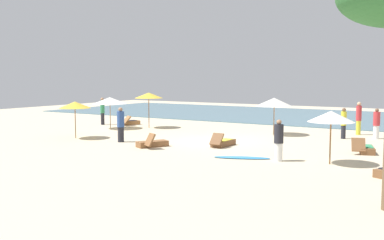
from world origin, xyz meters
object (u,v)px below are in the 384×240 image
umbrella_2 (75,105)px  lounger_4 (223,143)px  lounger_1 (152,143)px  umbrella_0 (110,101)px  person_4 (344,123)px  umbrella_4 (274,102)px  person_3 (102,111)px  surfboard (242,158)px  person_1 (121,125)px  person_0 (359,118)px  umbrella_1 (331,117)px  person_2 (377,124)px  lounger_3 (129,122)px  lounger_2 (366,149)px  person_5 (279,140)px  umbrella_3 (149,95)px

umbrella_2 → lounger_4: umbrella_2 is taller
umbrella_2 → lounger_1: bearing=-2.7°
umbrella_0 → person_4: umbrella_0 is taller
lounger_1 → lounger_4: bearing=36.1°
umbrella_4 → person_3: (-12.26, -1.18, -0.92)m
umbrella_4 → surfboard: umbrella_4 is taller
lounger_1 → person_1: (-2.38, 0.49, 0.73)m
person_0 → surfboard: (-2.42, -10.47, -0.95)m
umbrella_1 → lounger_4: (-5.67, 1.81, -1.68)m
person_2 → person_4: size_ratio=0.98×
person_1 → surfboard: person_1 is taller
lounger_1 → person_0: 12.48m
person_1 → person_4: 11.99m
umbrella_1 → person_0: bearing=95.9°
person_1 → lounger_3: bearing=127.1°
lounger_2 → person_0: bearing=104.6°
lounger_2 → umbrella_4: bearing=147.1°
umbrella_2 → umbrella_1: bearing=-0.2°
umbrella_1 → umbrella_2: (-13.86, 0.05, -0.02)m
umbrella_1 → person_5: size_ratio=1.23×
lounger_4 → lounger_2: bearing=14.5°
lounger_3 → person_1: bearing=-52.9°
umbrella_3 → umbrella_4: (8.35, 0.97, -0.23)m
umbrella_0 → lounger_1: 8.59m
lounger_3 → person_4: person_4 is taller
umbrella_4 → lounger_4: 5.70m
lounger_3 → person_0: bearing=10.9°
umbrella_0 → umbrella_1: size_ratio=1.08×
umbrella_1 → person_2: umbrella_1 is taller
umbrella_4 → lounger_1: umbrella_4 is taller
umbrella_1 → lounger_4: 6.18m
person_1 → person_2: bearing=37.0°
person_5 → umbrella_0: bearing=159.6°
umbrella_3 → person_1: umbrella_3 is taller
umbrella_4 → lounger_4: bearing=-95.0°
lounger_4 → person_3: 12.55m
person_0 → lounger_3: bearing=-169.1°
person_0 → umbrella_3: bearing=-164.3°
umbrella_0 → lounger_1: umbrella_0 is taller
umbrella_1 → lounger_2: 3.89m
person_0 → person_2: person_0 is taller
lounger_1 → person_5: 6.54m
umbrella_3 → person_4: (12.20, 1.38, -1.27)m
umbrella_3 → umbrella_2: bearing=-92.9°
person_2 → person_5: bearing=-103.2°
umbrella_3 → person_3: size_ratio=1.22×
umbrella_0 → person_2: (15.57, 4.02, -0.99)m
umbrella_2 → person_0: umbrella_2 is taller
umbrella_1 → umbrella_4: size_ratio=0.97×
lounger_3 → person_5: (13.90, -7.36, 0.66)m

